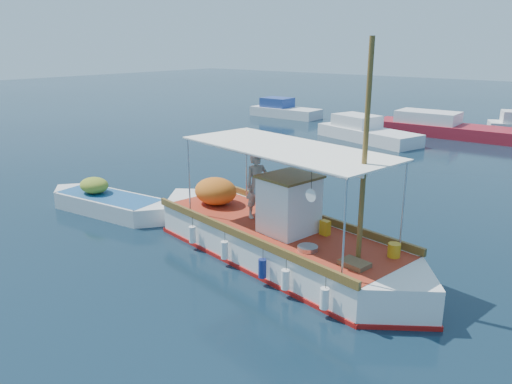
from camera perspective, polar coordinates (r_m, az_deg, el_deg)
The scene contains 6 objects.
ground at distance 15.67m, azimuth 3.03°, elevation -6.90°, with size 160.00×160.00×0.00m, color black.
fishing_caique at distance 15.16m, azimuth 2.05°, elevation -5.30°, with size 10.75×4.25×6.65m.
dinghy at distance 20.01m, azimuth -16.57°, elevation -1.34°, with size 5.89×2.19×1.45m.
bg_boat_nw at distance 34.06m, azimuth 12.41°, elevation 6.61°, with size 7.60×4.30×1.80m.
bg_boat_n at distance 37.37m, azimuth 20.74°, elevation 6.79°, with size 10.42×3.11×1.80m.
bg_boat_far_w at distance 44.08m, azimuth 3.21°, elevation 9.22°, with size 6.20×2.39×1.80m.
Camera 1 is at (8.37, -11.66, 6.30)m, focal length 35.00 mm.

